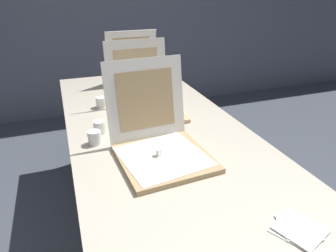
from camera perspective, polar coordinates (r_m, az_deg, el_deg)
table at (r=1.66m, az=-2.51°, el=-1.24°), size 0.90×2.11×0.74m
pizza_box_front at (r=1.33m, az=-1.52°, el=-3.39°), size 0.40×0.47×0.39m
pizza_box_middle at (r=1.78m, az=-4.40°, el=4.27°), size 0.39×0.43×0.40m
pizza_box_back at (r=2.27m, az=-6.07°, el=8.84°), size 0.38×0.38×0.39m
cup_white_mid at (r=1.58m, az=-12.74°, el=-0.19°), size 0.06×0.06×0.07m
cup_white_near_center at (r=1.48m, az=-13.64°, el=-2.10°), size 0.06×0.06×0.07m
cup_white_far at (r=1.91m, az=-12.49°, el=4.38°), size 0.06×0.06×0.07m
napkin_pile at (r=1.08m, az=23.37°, el=-17.30°), size 0.18×0.18×0.01m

